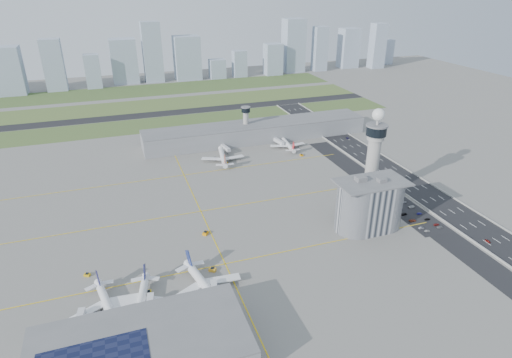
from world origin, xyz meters
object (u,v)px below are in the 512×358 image
object	(u,v)px
car_lot_3	(404,214)
car_lot_10	(412,207)
tug_0	(87,274)
tug_4	(226,163)
airplane_far_a	(223,154)
car_lot_4	(398,208)
airplane_near_b	(140,299)
car_lot_7	(436,224)
car_hw_2	(348,138)
car_lot_5	(394,205)
jet_bridge_far_1	(275,140)
control_tower	(374,152)
jet_bridge_near_2	(216,303)
airplane_near_a	(107,302)
car_lot_9	(419,214)
secondary_tower	(246,121)
car_lot_11	(404,202)
admin_building	(369,205)
jet_bridge_near_0	(76,336)
jet_bridge_near_1	(149,319)
car_lot_2	(413,220)
tug_5	(302,155)
tug_2	(212,269)
car_hw_1	(391,172)
airplane_far_b	(288,142)
jet_bridge_far_0	(222,147)
car_lot_1	(421,228)
car_lot_6	(440,227)
car_hw_0	(488,241)
tug_1	(149,292)
tug_3	(206,233)
car_lot_0	(427,231)
car_lot_8	(427,219)
car_hw_4	(308,122)
airplane_near_c	(206,283)

from	to	relation	value
car_lot_3	car_lot_10	world-z (taller)	car_lot_3
tug_0	tug_4	bearing A→B (deg)	165.27
airplane_far_a	car_lot_4	xyz separation A→B (m)	(87.14, -118.61, -5.27)
airplane_near_b	car_lot_3	size ratio (longest dim) A/B	8.99
car_lot_7	car_hw_2	bearing A→B (deg)	-14.76
airplane_near_b	car_lot_5	size ratio (longest dim) A/B	12.24
jet_bridge_far_1	control_tower	bearing A→B (deg)	-0.84
jet_bridge_near_2	car_lot_4	distance (m)	145.66
airplane_near_a	car_lot_9	bearing A→B (deg)	86.24
secondary_tower	car_lot_11	bearing A→B (deg)	-67.80
admin_building	jet_bridge_near_0	xyz separation A→B (m)	(-164.99, -39.00, -12.45)
car_lot_5	jet_bridge_near_1	bearing A→B (deg)	115.95
tug_4	car_lot_9	size ratio (longest dim) A/B	0.79
car_lot_2	car_lot_7	world-z (taller)	car_lot_2
airplane_near_b	tug_0	bearing A→B (deg)	-131.82
jet_bridge_near_0	car_lot_2	size ratio (longest dim) A/B	3.14
airplane_near_a	tug_5	distance (m)	216.66
tug_2	car_hw_1	bearing A→B (deg)	151.15
airplane_far_b	jet_bridge_near_2	bearing A→B (deg)	153.99
jet_bridge_near_1	airplane_near_a	bearing A→B (deg)	60.42
car_lot_11	car_lot_4	bearing A→B (deg)	111.88
secondary_tower	jet_bridge_far_0	world-z (taller)	secondary_tower
airplane_far_a	car_lot_1	distance (m)	167.63
airplane_far_b	car_lot_6	size ratio (longest dim) A/B	9.69
car_hw_0	car_hw_2	bearing A→B (deg)	81.02
car_lot_4	car_lot_5	world-z (taller)	car_lot_4
tug_1	tug_3	distance (m)	57.31
jet_bridge_far_1	car_lot_5	bearing A→B (deg)	3.18
airplane_near_b	tug_5	size ratio (longest dim) A/B	13.17
car_lot_6	car_lot_3	bearing A→B (deg)	29.00
jet_bridge_near_1	admin_building	bearing A→B (deg)	-63.88
jet_bridge_near_2	car_lot_10	xyz separation A→B (m)	(146.58, 50.14, -2.22)
tug_4	tug_5	xyz separation A→B (m)	(65.74, -5.18, 0.10)
tug_4	car_lot_2	world-z (taller)	tug_4
airplane_far_a	tug_5	world-z (taller)	airplane_far_a
car_lot_11	car_lot_7	bearing A→B (deg)	172.19
admin_building	jet_bridge_near_1	bearing A→B (deg)	-163.88
car_lot_0	car_lot_8	size ratio (longest dim) A/B	0.88
car_lot_11	car_hw_4	distance (m)	183.67
admin_building	car_lot_8	world-z (taller)	admin_building
tug_4	jet_bridge_far_0	bearing A→B (deg)	-30.60
car_lot_8	airplane_far_b	bearing A→B (deg)	9.73
car_hw_4	car_lot_4	bearing A→B (deg)	-105.63
admin_building	car_lot_9	world-z (taller)	admin_building
secondary_tower	jet_bridge_near_1	xyz separation A→B (m)	(-113.00, -211.00, -15.95)
tug_2	car_hw_0	bearing A→B (deg)	116.80
airplane_near_c	car_lot_3	size ratio (longest dim) A/B	9.93
car_lot_4	car_lot_9	world-z (taller)	car_lot_4
airplane_near_a	jet_bridge_near_1	size ratio (longest dim) A/B	2.80
jet_bridge_near_1	tug_5	distance (m)	214.29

